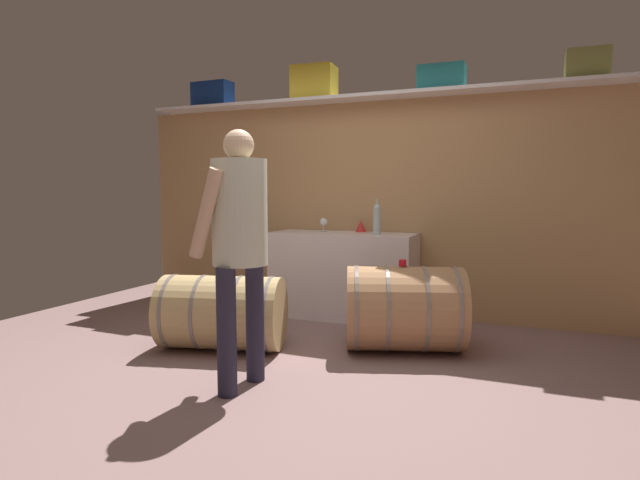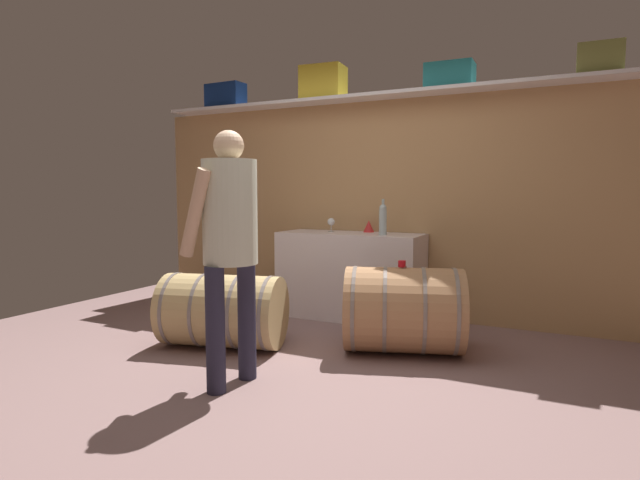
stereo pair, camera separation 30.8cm
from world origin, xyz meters
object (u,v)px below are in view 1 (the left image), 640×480
wine_bottle_clear (377,219)px  wine_barrel_near (404,308)px  toolcase_yellow (314,83)px  wine_barrel_far (222,312)px  toolcase_navy (213,95)px  red_funnel (361,226)px  tasting_cup (403,263)px  work_cabinet (343,275)px  toolcase_olive (587,65)px  wine_glass (324,222)px  winemaker_pouring (239,232)px  toolcase_teal (442,78)px

wine_bottle_clear → wine_barrel_near: wine_bottle_clear is taller
toolcase_yellow → wine_barrel_far: 2.54m
toolcase_navy → red_funnel: 2.22m
red_funnel → tasting_cup: size_ratio=2.01×
work_cabinet → wine_barrel_far: work_cabinet is taller
toolcase_yellow → tasting_cup: (1.16, -1.00, -1.65)m
toolcase_olive → wine_glass: (-2.31, -0.14, -1.36)m
wine_bottle_clear → winemaker_pouring: (-0.35, -1.89, 0.00)m
wine_barrel_near → tasting_cup: 0.36m
toolcase_teal → wine_barrel_near: toolcase_teal is taller
toolcase_yellow → wine_bottle_clear: (0.74, -0.26, -1.35)m
wine_bottle_clear → toolcase_yellow: bearing=160.9°
toolcase_olive → wine_barrel_near: size_ratio=0.32×
toolcase_olive → winemaker_pouring: 3.26m
work_cabinet → toolcase_teal: bearing=10.9°
toolcase_yellow → work_cabinet: bearing=-28.6°
wine_barrel_near → tasting_cup: bearing=161.4°
wine_barrel_near → wine_barrel_far: (-1.34, -0.51, -0.04)m
toolcase_teal → winemaker_pouring: toolcase_teal is taller
red_funnel → tasting_cup: 1.22m
toolcase_navy → wine_bottle_clear: 2.37m
tasting_cup → wine_glass: bearing=139.5°
toolcase_navy → wine_barrel_far: size_ratio=0.41×
wine_bottle_clear → wine_glass: wine_bottle_clear is taller
toolcase_olive → red_funnel: size_ratio=2.86×
wine_glass → wine_barrel_near: bearing=-39.9°
work_cabinet → winemaker_pouring: (0.01, -1.98, 0.58)m
toolcase_navy → work_cabinet: bearing=-4.7°
wine_barrel_near → winemaker_pouring: winemaker_pouring is taller
toolcase_yellow → tasting_cup: 2.25m
wine_bottle_clear → wine_glass: bearing=169.0°
toolcase_navy → wine_glass: 1.94m
toolcase_navy → toolcase_teal: 2.49m
toolcase_teal → work_cabinet: size_ratio=0.30×
toolcase_navy → tasting_cup: size_ratio=7.53×
toolcase_olive → wine_barrel_near: (-1.28, -1.00, -1.96)m
wine_bottle_clear → tasting_cup: wine_bottle_clear is taller
wine_glass → winemaker_pouring: size_ratio=0.09×
winemaker_pouring → wine_barrel_near: bearing=-28.0°
work_cabinet → winemaker_pouring: bearing=-89.7°
wine_glass → tasting_cup: size_ratio=2.40×
toolcase_olive → tasting_cup: bearing=-143.2°
toolcase_olive → wine_bottle_clear: 2.17m
toolcase_olive → wine_glass: 2.68m
toolcase_olive → work_cabinet: toolcase_olive is taller
toolcase_navy → winemaker_pouring: toolcase_navy is taller
wine_barrel_far → tasting_cup: size_ratio=18.23×
wine_barrel_near → tasting_cup: tasting_cup is taller
toolcase_yellow → toolcase_olive: (2.47, 0.00, -0.04)m
toolcase_olive → wine_bottle_clear: bearing=-172.2°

